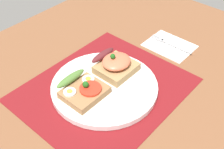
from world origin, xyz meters
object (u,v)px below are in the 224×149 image
at_px(sandwich_egg_tomato, 83,90).
at_px(sandwich_salmon, 115,64).
at_px(fork, 170,44).
at_px(plate, 104,87).
at_px(napkin, 170,45).

xyz_separation_m(sandwich_egg_tomato, sandwich_salmon, (0.12, -0.00, 0.01)).
height_order(sandwich_egg_tomato, fork, sandwich_egg_tomato).
relative_size(plate, sandwich_egg_tomato, 2.69).
height_order(plate, sandwich_salmon, sandwich_salmon).
height_order(plate, sandwich_egg_tomato, sandwich_egg_tomato).
bearing_deg(napkin, plate, 175.46).
bearing_deg(plate, sandwich_egg_tomato, 163.25).
bearing_deg(sandwich_egg_tomato, fork, -6.42).
distance_m(plate, sandwich_egg_tomato, 0.07).
relative_size(plate, sandwich_salmon, 2.64).
bearing_deg(fork, sandwich_salmon, 170.64).
xyz_separation_m(sandwich_egg_tomato, fork, (0.34, -0.04, -0.02)).
relative_size(sandwich_egg_tomato, napkin, 0.73).
xyz_separation_m(plate, napkin, (0.28, -0.02, -0.01)).
relative_size(sandwich_salmon, fork, 0.73).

